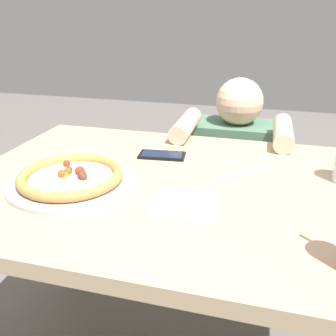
{
  "coord_description": "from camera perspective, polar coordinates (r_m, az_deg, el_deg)",
  "views": [
    {
      "loc": [
        0.21,
        -0.9,
        1.19
      ],
      "look_at": [
        -0.03,
        0.02,
        0.78
      ],
      "focal_mm": 39.35,
      "sensor_mm": 36.0,
      "label": 1
    }
  ],
  "objects": [
    {
      "name": "diner_seated",
      "position": [
        1.74,
        9.95,
        -3.49
      ],
      "size": [
        0.43,
        0.53,
        0.94
      ],
      "color": "#333847",
      "rests_on": "ground"
    },
    {
      "name": "pizza_near",
      "position": [
        1.04,
        -14.76,
        -1.5
      ],
      "size": [
        0.34,
        0.34,
        0.04
      ],
      "color": "#B7B7BC",
      "rests_on": "dining_table"
    },
    {
      "name": "dining_table",
      "position": [
        1.08,
        1.47,
        -7.78
      ],
      "size": [
        1.22,
        0.84,
        0.75
      ],
      "color": "tan",
      "rests_on": "ground"
    },
    {
      "name": "fork",
      "position": [
        1.12,
        11.96,
        -0.3
      ],
      "size": [
        0.15,
        0.16,
        0.0
      ],
      "color": "silver",
      "rests_on": "dining_table"
    },
    {
      "name": "cell_phone",
      "position": [
        1.2,
        -0.93,
        2.01
      ],
      "size": [
        0.16,
        0.09,
        0.01
      ],
      "color": "black",
      "rests_on": "dining_table"
    },
    {
      "name": "paper_napkin",
      "position": [
        0.92,
        2.77,
        -5.45
      ],
      "size": [
        0.17,
        0.16,
        0.0
      ],
      "primitive_type": "cube",
      "rotation": [
        0.0,
        0.0,
        0.08
      ],
      "color": "white",
      "rests_on": "dining_table"
    }
  ]
}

